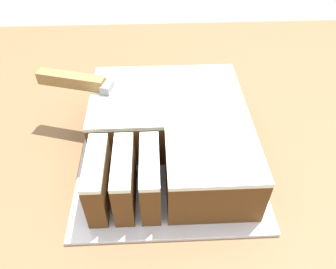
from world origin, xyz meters
TOP-DOWN VIEW (x-y plane):
  - cake_board at (-0.04, 0.01)m, footprint 0.31×0.34m
  - cake at (-0.04, 0.02)m, footprint 0.26×0.29m
  - knife at (-0.16, 0.08)m, footprint 0.35×0.13m

SIDE VIEW (x-z plane):
  - cake_board at x=-0.04m, z-range 0.95..0.96m
  - cake at x=-0.04m, z-range 0.96..1.04m
  - knife at x=-0.16m, z-range 1.04..1.06m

